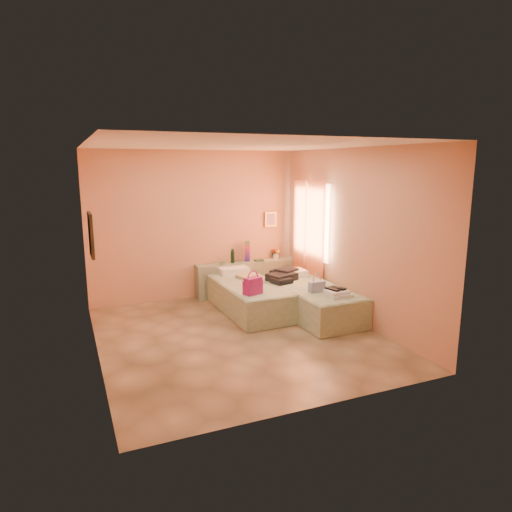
{
  "coord_description": "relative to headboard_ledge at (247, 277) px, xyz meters",
  "views": [
    {
      "loc": [
        -2.3,
        -6.08,
        2.54
      ],
      "look_at": [
        0.65,
        0.85,
        1.02
      ],
      "focal_mm": 32.0,
      "sensor_mm": 36.0,
      "label": 1
    }
  ],
  "objects": [
    {
      "name": "ground",
      "position": [
        -0.98,
        -2.1,
        -0.33
      ],
      "size": [
        4.5,
        4.5,
        0.0
      ],
      "primitive_type": "plane",
      "color": "tan",
      "rests_on": "ground"
    },
    {
      "name": "room_walls",
      "position": [
        -0.77,
        -1.53,
        1.46
      ],
      "size": [
        4.02,
        4.51,
        2.81
      ],
      "color": "tan",
      "rests_on": "ground"
    },
    {
      "name": "headboard_ledge",
      "position": [
        0.0,
        0.0,
        0.0
      ],
      "size": [
        2.05,
        0.3,
        0.65
      ],
      "primitive_type": "cube",
      "color": "gray",
      "rests_on": "ground"
    },
    {
      "name": "bed_left",
      "position": [
        -0.38,
        -1.05,
        -0.08
      ],
      "size": [
        0.93,
        2.01,
        0.5
      ],
      "primitive_type": "cube",
      "rotation": [
        0.0,
        0.0,
        0.02
      ],
      "color": "#AEC29C",
      "rests_on": "ground"
    },
    {
      "name": "bed_right",
      "position": [
        0.52,
        -1.7,
        -0.08
      ],
      "size": [
        0.93,
        2.01,
        0.5
      ],
      "primitive_type": "cube",
      "rotation": [
        0.0,
        0.0,
        0.02
      ],
      "color": "#AEC29C",
      "rests_on": "ground"
    },
    {
      "name": "water_bottle",
      "position": [
        -0.3,
        -0.02,
        0.46
      ],
      "size": [
        0.1,
        0.1,
        0.27
      ],
      "primitive_type": "cylinder",
      "rotation": [
        0.0,
        0.0,
        -0.36
      ],
      "color": "#12321A",
      "rests_on": "headboard_ledge"
    },
    {
      "name": "rainbow_box",
      "position": [
        0.03,
        0.03,
        0.53
      ],
      "size": [
        0.11,
        0.11,
        0.4
      ],
      "primitive_type": "cube",
      "rotation": [
        0.0,
        0.0,
        -0.24
      ],
      "color": "#A31467",
      "rests_on": "headboard_ledge"
    },
    {
      "name": "small_dish",
      "position": [
        -0.52,
        -0.07,
        0.34
      ],
      "size": [
        0.12,
        0.12,
        0.03
      ],
      "primitive_type": "cylinder",
      "rotation": [
        0.0,
        0.0,
        -0.05
      ],
      "color": "#4B8B5D",
      "rests_on": "headboard_ledge"
    },
    {
      "name": "green_book",
      "position": [
        0.25,
        -0.05,
        0.34
      ],
      "size": [
        0.17,
        0.13,
        0.03
      ],
      "primitive_type": "cube",
      "rotation": [
        0.0,
        0.0,
        0.01
      ],
      "color": "#24442E",
      "rests_on": "headboard_ledge"
    },
    {
      "name": "flower_vase",
      "position": [
        0.67,
        0.05,
        0.45
      ],
      "size": [
        0.25,
        0.25,
        0.25
      ],
      "primitive_type": "cube",
      "rotation": [
        0.0,
        0.0,
        0.39
      ],
      "color": "white",
      "rests_on": "headboard_ledge"
    },
    {
      "name": "magenta_handbag",
      "position": [
        -0.57,
        -1.69,
        0.31
      ],
      "size": [
        0.33,
        0.25,
        0.28
      ],
      "primitive_type": "cube",
      "rotation": [
        0.0,
        0.0,
        0.33
      ],
      "color": "#A31467",
      "rests_on": "bed_left"
    },
    {
      "name": "khaki_garment",
      "position": [
        -0.26,
        -0.68,
        0.2
      ],
      "size": [
        0.42,
        0.37,
        0.06
      ],
      "primitive_type": "cube",
      "rotation": [
        0.0,
        0.0,
        0.33
      ],
      "color": "tan",
      "rests_on": "bed_left"
    },
    {
      "name": "clothes_pile",
      "position": [
        0.29,
        -1.09,
        0.26
      ],
      "size": [
        0.69,
        0.69,
        0.16
      ],
      "primitive_type": "cube",
      "rotation": [
        0.0,
        0.0,
        0.35
      ],
      "color": "black",
      "rests_on": "bed_right"
    },
    {
      "name": "blue_handbag",
      "position": [
        0.44,
        -1.97,
        0.26
      ],
      "size": [
        0.27,
        0.12,
        0.17
      ],
      "primitive_type": "cube",
      "rotation": [
        0.0,
        0.0,
        0.01
      ],
      "color": "#3B518F",
      "rests_on": "bed_right"
    },
    {
      "name": "towel_stack",
      "position": [
        0.61,
        -2.34,
        0.23
      ],
      "size": [
        0.35,
        0.3,
        0.1
      ],
      "primitive_type": "cube",
      "rotation": [
        0.0,
        0.0,
        -0.01
      ],
      "color": "white",
      "rests_on": "bed_right"
    },
    {
      "name": "sandal_pair",
      "position": [
        0.6,
        -2.29,
        0.29
      ],
      "size": [
        0.25,
        0.29,
        0.03
      ],
      "primitive_type": "cube",
      "rotation": [
        0.0,
        0.0,
        0.26
      ],
      "color": "black",
      "rests_on": "towel_stack"
    }
  ]
}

